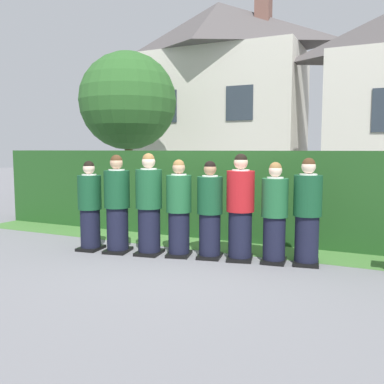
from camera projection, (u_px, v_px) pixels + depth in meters
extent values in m
plane|color=slate|center=(192.00, 257.00, 6.77)|extent=(60.00, 60.00, 0.00)
cylinder|color=black|center=(90.00, 229.00, 7.22)|extent=(0.34, 0.34, 0.70)
cube|color=black|center=(91.00, 248.00, 7.25)|extent=(0.40, 0.48, 0.05)
cylinder|color=#144728|center=(89.00, 192.00, 7.15)|extent=(0.40, 0.40, 0.58)
cylinder|color=white|center=(89.00, 175.00, 7.12)|extent=(0.25, 0.25, 0.03)
cube|color=navy|center=(95.00, 185.00, 7.32)|extent=(0.04, 0.02, 0.26)
sphere|color=beige|center=(89.00, 168.00, 7.11)|extent=(0.20, 0.20, 0.20)
sphere|color=black|center=(89.00, 166.00, 7.11)|extent=(0.18, 0.18, 0.18)
cube|color=white|center=(98.00, 196.00, 7.41)|extent=(0.15, 0.03, 0.20)
cylinder|color=black|center=(118.00, 230.00, 7.06)|extent=(0.36, 0.36, 0.75)
cube|color=black|center=(118.00, 250.00, 7.09)|extent=(0.46, 0.53, 0.05)
cylinder|color=#144728|center=(117.00, 189.00, 6.99)|extent=(0.43, 0.43, 0.62)
cylinder|color=white|center=(116.00, 170.00, 6.96)|extent=(0.26, 0.26, 0.03)
cube|color=#236038|center=(122.00, 181.00, 7.17)|extent=(0.04, 0.02, 0.27)
sphere|color=tan|center=(116.00, 163.00, 6.95)|extent=(0.21, 0.21, 0.21)
sphere|color=#472D19|center=(116.00, 161.00, 6.94)|extent=(0.20, 0.20, 0.20)
cylinder|color=black|center=(149.00, 231.00, 6.91)|extent=(0.37, 0.37, 0.77)
cube|color=black|center=(149.00, 252.00, 6.95)|extent=(0.45, 0.53, 0.05)
cylinder|color=#19512D|center=(149.00, 189.00, 6.84)|extent=(0.43, 0.43, 0.63)
cylinder|color=white|center=(149.00, 169.00, 6.81)|extent=(0.27, 0.27, 0.03)
cube|color=#236038|center=(153.00, 180.00, 7.02)|extent=(0.04, 0.02, 0.28)
sphere|color=beige|center=(149.00, 162.00, 6.80)|extent=(0.22, 0.22, 0.22)
sphere|color=olive|center=(148.00, 159.00, 6.79)|extent=(0.20, 0.20, 0.20)
cylinder|color=black|center=(179.00, 234.00, 6.81)|extent=(0.34, 0.34, 0.72)
cube|color=black|center=(179.00, 254.00, 6.84)|extent=(0.45, 0.52, 0.05)
cylinder|color=#1E5B33|center=(179.00, 194.00, 6.74)|extent=(0.41, 0.41, 0.59)
cylinder|color=white|center=(179.00, 175.00, 6.71)|extent=(0.25, 0.25, 0.03)
cube|color=#236038|center=(182.00, 185.00, 6.91)|extent=(0.04, 0.02, 0.26)
sphere|color=tan|center=(179.00, 168.00, 6.70)|extent=(0.20, 0.20, 0.20)
sphere|color=olive|center=(179.00, 165.00, 6.69)|extent=(0.19, 0.19, 0.19)
cube|color=white|center=(183.00, 197.00, 7.00)|extent=(0.15, 0.04, 0.20)
cylinder|color=black|center=(210.00, 236.00, 6.68)|extent=(0.34, 0.34, 0.71)
cube|color=black|center=(210.00, 256.00, 6.72)|extent=(0.43, 0.50, 0.05)
cylinder|color=#144728|center=(210.00, 195.00, 6.62)|extent=(0.40, 0.40, 0.59)
cylinder|color=white|center=(210.00, 176.00, 6.59)|extent=(0.25, 0.25, 0.03)
cube|color=navy|center=(212.00, 187.00, 6.79)|extent=(0.04, 0.02, 0.26)
sphere|color=tan|center=(210.00, 169.00, 6.58)|extent=(0.20, 0.20, 0.20)
sphere|color=black|center=(210.00, 167.00, 6.57)|extent=(0.18, 0.18, 0.18)
cube|color=white|center=(213.00, 199.00, 6.88)|extent=(0.15, 0.04, 0.20)
cylinder|color=black|center=(240.00, 236.00, 6.56)|extent=(0.37, 0.37, 0.76)
cube|color=black|center=(240.00, 258.00, 6.59)|extent=(0.48, 0.55, 0.05)
cylinder|color=#AD191E|center=(241.00, 191.00, 6.49)|extent=(0.43, 0.43, 0.63)
cylinder|color=white|center=(241.00, 170.00, 6.45)|extent=(0.27, 0.27, 0.03)
cube|color=#236038|center=(242.00, 182.00, 6.67)|extent=(0.04, 0.02, 0.28)
sphere|color=beige|center=(241.00, 162.00, 6.44)|extent=(0.22, 0.22, 0.22)
sphere|color=black|center=(241.00, 160.00, 6.44)|extent=(0.20, 0.20, 0.20)
cube|color=white|center=(242.00, 195.00, 6.76)|extent=(0.15, 0.04, 0.20)
cylinder|color=black|center=(274.00, 240.00, 6.40)|extent=(0.34, 0.34, 0.71)
cube|color=black|center=(274.00, 261.00, 6.43)|extent=(0.40, 0.48, 0.05)
cylinder|color=#1E5B33|center=(275.00, 198.00, 6.34)|extent=(0.40, 0.40, 0.58)
cylinder|color=white|center=(275.00, 178.00, 6.31)|extent=(0.25, 0.25, 0.03)
cube|color=navy|center=(277.00, 189.00, 6.50)|extent=(0.04, 0.02, 0.26)
sphere|color=beige|center=(275.00, 170.00, 6.29)|extent=(0.20, 0.20, 0.20)
sphere|color=olive|center=(275.00, 168.00, 6.29)|extent=(0.18, 0.18, 0.18)
cylinder|color=black|center=(307.00, 240.00, 6.29)|extent=(0.35, 0.35, 0.74)
cube|color=black|center=(306.00, 262.00, 6.33)|extent=(0.44, 0.51, 0.05)
cylinder|color=#144728|center=(308.00, 196.00, 6.23)|extent=(0.42, 0.42, 0.61)
cylinder|color=white|center=(308.00, 175.00, 6.19)|extent=(0.26, 0.26, 0.03)
cube|color=#236038|center=(308.00, 186.00, 6.40)|extent=(0.04, 0.02, 0.27)
sphere|color=beige|center=(309.00, 167.00, 6.18)|extent=(0.21, 0.21, 0.21)
sphere|color=#472D19|center=(309.00, 164.00, 6.18)|extent=(0.19, 0.19, 0.19)
cube|color=#214C1E|center=(228.00, 194.00, 8.20)|extent=(10.71, 0.70, 1.70)
cube|color=beige|center=(218.00, 126.00, 15.39)|extent=(6.00, 3.07, 5.16)
pyramid|color=#514C4C|center=(218.00, 28.00, 15.04)|extent=(6.36, 3.25, 1.80)
cube|color=brown|center=(263.00, 20.00, 14.34)|extent=(0.50, 0.50, 1.62)
cube|color=#2D3842|center=(165.00, 107.00, 14.50)|extent=(0.90, 0.04, 1.10)
cube|color=#2D3842|center=(239.00, 103.00, 13.37)|extent=(0.90, 0.04, 1.10)
cylinder|color=brown|center=(129.00, 177.00, 12.71)|extent=(0.24, 0.24, 1.80)
sphere|color=#2D6028|center=(128.00, 101.00, 12.49)|extent=(2.89, 2.89, 2.89)
cube|color=#477A38|center=(212.00, 245.00, 7.56)|extent=(10.71, 0.90, 0.01)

